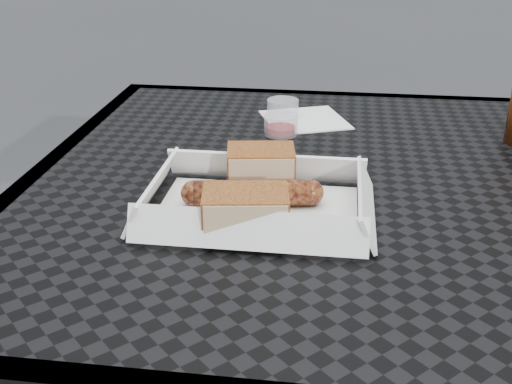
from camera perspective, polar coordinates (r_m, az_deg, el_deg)
patio_table at (r=0.84m, az=7.38°, el=-3.64°), size 0.80×0.80×0.74m
food_tray at (r=0.71m, az=0.11°, el=-1.72°), size 0.22×0.15×0.00m
bratwurst at (r=0.71m, az=-0.33°, el=-0.09°), size 0.16×0.05×0.03m
bread_near at (r=0.75m, az=0.44°, el=2.12°), size 0.09×0.07×0.05m
bread_far at (r=0.66m, az=-0.94°, el=-1.76°), size 0.09×0.07×0.04m
veg_garnish at (r=0.66m, az=4.44°, el=-3.76°), size 0.03×0.03×0.00m
napkin at (r=1.02m, az=4.34°, el=6.42°), size 0.16×0.16×0.00m
condiment_cup_sauce at (r=0.95m, az=2.23°, el=6.01°), size 0.05×0.05×0.03m
condiment_cup_empty at (r=1.02m, az=2.39°, el=7.39°), size 0.05×0.05×0.03m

